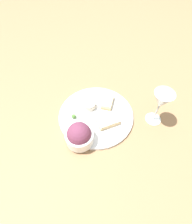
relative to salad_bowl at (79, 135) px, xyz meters
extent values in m
plane|color=#93704C|center=(0.14, 0.03, -0.06)|extent=(4.00, 4.00, 0.00)
cylinder|color=silver|center=(0.14, 0.03, -0.05)|extent=(0.35, 0.35, 0.01)
cylinder|color=white|center=(0.00, 0.00, -0.02)|extent=(0.12, 0.12, 0.05)
sphere|color=#6B334C|center=(0.00, 0.00, 0.01)|extent=(0.10, 0.10, 0.10)
cylinder|color=beige|center=(0.16, 0.09, -0.03)|extent=(0.06, 0.06, 0.03)
cylinder|color=tan|center=(0.16, 0.09, -0.01)|extent=(0.05, 0.05, 0.01)
cube|color=#D1B27F|center=(0.15, -0.04, -0.03)|extent=(0.11, 0.10, 0.02)
cube|color=beige|center=(0.15, -0.04, -0.02)|extent=(0.11, 0.09, 0.01)
cube|color=#D1B27F|center=(0.23, 0.04, -0.03)|extent=(0.10, 0.08, 0.02)
cube|color=beige|center=(0.23, 0.04, -0.02)|extent=(0.09, 0.08, 0.01)
cylinder|color=silver|center=(0.31, -0.18, -0.05)|extent=(0.07, 0.07, 0.01)
cylinder|color=silver|center=(0.31, -0.18, -0.01)|extent=(0.01, 0.01, 0.09)
cone|color=silver|center=(0.31, -0.18, 0.08)|extent=(0.08, 0.08, 0.08)
sphere|color=#477533|center=(0.07, 0.10, -0.03)|extent=(0.02, 0.02, 0.02)
camera|label=1|loc=(-0.21, -0.27, 0.62)|focal=28.00mm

